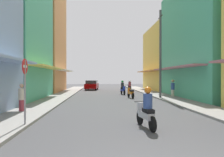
{
  "coord_description": "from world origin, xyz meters",
  "views": [
    {
      "loc": [
        -1.24,
        -3.29,
        1.93
      ],
      "look_at": [
        0.07,
        18.07,
        1.8
      ],
      "focal_mm": 34.16,
      "sensor_mm": 36.0,
      "label": 1
    }
  ],
  "objects_px": {
    "motorbike_black": "(130,87)",
    "utility_pole": "(160,54)",
    "pedestrian_foreground": "(22,99)",
    "motorbike_silver": "(146,110)",
    "motorbike_blue": "(123,88)",
    "pedestrian_far": "(173,87)",
    "street_sign_no_entry": "(25,83)",
    "parked_car": "(92,85)",
    "motorbike_orange": "(130,93)"
  },
  "relations": [
    {
      "from": "parked_car",
      "to": "pedestrian_far",
      "type": "relative_size",
      "value": 2.45
    },
    {
      "from": "pedestrian_far",
      "to": "utility_pole",
      "type": "distance_m",
      "value": 3.48
    },
    {
      "from": "pedestrian_far",
      "to": "street_sign_no_entry",
      "type": "distance_m",
      "value": 14.76
    },
    {
      "from": "motorbike_blue",
      "to": "utility_pole",
      "type": "relative_size",
      "value": 0.23
    },
    {
      "from": "pedestrian_foreground",
      "to": "street_sign_no_entry",
      "type": "height_order",
      "value": "street_sign_no_entry"
    },
    {
      "from": "motorbike_orange",
      "to": "motorbike_silver",
      "type": "relative_size",
      "value": 1.0
    },
    {
      "from": "motorbike_silver",
      "to": "street_sign_no_entry",
      "type": "distance_m",
      "value": 4.77
    },
    {
      "from": "utility_pole",
      "to": "motorbike_blue",
      "type": "bearing_deg",
      "value": 118.27
    },
    {
      "from": "motorbike_black",
      "to": "motorbike_blue",
      "type": "bearing_deg",
      "value": -110.45
    },
    {
      "from": "utility_pole",
      "to": "motorbike_orange",
      "type": "bearing_deg",
      "value": 158.6
    },
    {
      "from": "motorbike_silver",
      "to": "motorbike_black",
      "type": "relative_size",
      "value": 0.99
    },
    {
      "from": "motorbike_blue",
      "to": "pedestrian_far",
      "type": "relative_size",
      "value": 1.04
    },
    {
      "from": "motorbike_silver",
      "to": "motorbike_black",
      "type": "xyz_separation_m",
      "value": [
        2.13,
        19.08,
        0.0
      ]
    },
    {
      "from": "motorbike_black",
      "to": "utility_pole",
      "type": "xyz_separation_m",
      "value": [
        1.54,
        -8.46,
        3.32
      ]
    },
    {
      "from": "motorbike_silver",
      "to": "utility_pole",
      "type": "height_order",
      "value": "utility_pole"
    },
    {
      "from": "parked_car",
      "to": "pedestrian_foreground",
      "type": "xyz_separation_m",
      "value": [
        -3.04,
        -20.92,
        0.05
      ]
    },
    {
      "from": "pedestrian_far",
      "to": "street_sign_no_entry",
      "type": "bearing_deg",
      "value": -131.36
    },
    {
      "from": "motorbike_silver",
      "to": "motorbike_black",
      "type": "distance_m",
      "value": 19.2
    },
    {
      "from": "street_sign_no_entry",
      "to": "utility_pole",
      "type": "bearing_deg",
      "value": 50.8
    },
    {
      "from": "motorbike_orange",
      "to": "pedestrian_foreground",
      "type": "distance_m",
      "value": 10.61
    },
    {
      "from": "parked_car",
      "to": "utility_pole",
      "type": "relative_size",
      "value": 0.54
    },
    {
      "from": "utility_pole",
      "to": "street_sign_no_entry",
      "type": "distance_m",
      "value": 13.33
    },
    {
      "from": "street_sign_no_entry",
      "to": "parked_car",
      "type": "bearing_deg",
      "value": 85.82
    },
    {
      "from": "motorbike_orange",
      "to": "pedestrian_far",
      "type": "relative_size",
      "value": 1.04
    },
    {
      "from": "motorbike_orange",
      "to": "street_sign_no_entry",
      "type": "bearing_deg",
      "value": -117.36
    },
    {
      "from": "motorbike_black",
      "to": "pedestrian_foreground",
      "type": "xyz_separation_m",
      "value": [
        -8.04,
        -15.4,
        0.09
      ]
    },
    {
      "from": "motorbike_black",
      "to": "pedestrian_foreground",
      "type": "bearing_deg",
      "value": -117.57
    },
    {
      "from": "motorbike_black",
      "to": "motorbike_blue",
      "type": "relative_size",
      "value": 1.01
    },
    {
      "from": "utility_pole",
      "to": "motorbike_silver",
      "type": "bearing_deg",
      "value": -109.04
    },
    {
      "from": "motorbike_orange",
      "to": "pedestrian_foreground",
      "type": "xyz_separation_m",
      "value": [
        -7.05,
        -7.93,
        0.29
      ]
    },
    {
      "from": "motorbike_orange",
      "to": "parked_car",
      "type": "relative_size",
      "value": 0.42
    },
    {
      "from": "motorbike_blue",
      "to": "pedestrian_foreground",
      "type": "height_order",
      "value": "pedestrian_foreground"
    },
    {
      "from": "motorbike_orange",
      "to": "motorbike_black",
      "type": "distance_m",
      "value": 7.54
    },
    {
      "from": "parked_car",
      "to": "street_sign_no_entry",
      "type": "height_order",
      "value": "street_sign_no_entry"
    },
    {
      "from": "street_sign_no_entry",
      "to": "motorbike_orange",
      "type": "bearing_deg",
      "value": 62.64
    },
    {
      "from": "motorbike_silver",
      "to": "motorbike_blue",
      "type": "bearing_deg",
      "value": 86.75
    },
    {
      "from": "motorbike_orange",
      "to": "street_sign_no_entry",
      "type": "relative_size",
      "value": 0.68
    },
    {
      "from": "parked_car",
      "to": "street_sign_no_entry",
      "type": "distance_m",
      "value": 24.24
    },
    {
      "from": "motorbike_blue",
      "to": "motorbike_black",
      "type": "bearing_deg",
      "value": 69.55
    },
    {
      "from": "utility_pole",
      "to": "pedestrian_foreground",
      "type": "bearing_deg",
      "value": -144.07
    },
    {
      "from": "motorbike_silver",
      "to": "parked_car",
      "type": "bearing_deg",
      "value": 96.65
    },
    {
      "from": "motorbike_blue",
      "to": "motorbike_orange",
      "type": "bearing_deg",
      "value": -86.62
    },
    {
      "from": "pedestrian_far",
      "to": "pedestrian_foreground",
      "type": "height_order",
      "value": "pedestrian_far"
    },
    {
      "from": "motorbike_orange",
      "to": "motorbike_silver",
      "type": "bearing_deg",
      "value": -95.62
    },
    {
      "from": "motorbike_blue",
      "to": "utility_pole",
      "type": "height_order",
      "value": "utility_pole"
    },
    {
      "from": "motorbike_black",
      "to": "utility_pole",
      "type": "relative_size",
      "value": 0.23
    },
    {
      "from": "street_sign_no_entry",
      "to": "pedestrian_far",
      "type": "bearing_deg",
      "value": 48.64
    },
    {
      "from": "parked_car",
      "to": "utility_pole",
      "type": "xyz_separation_m",
      "value": [
        6.54,
        -13.98,
        3.28
      ]
    },
    {
      "from": "pedestrian_foreground",
      "to": "utility_pole",
      "type": "relative_size",
      "value": 0.2
    },
    {
      "from": "pedestrian_far",
      "to": "street_sign_no_entry",
      "type": "relative_size",
      "value": 0.65
    }
  ]
}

